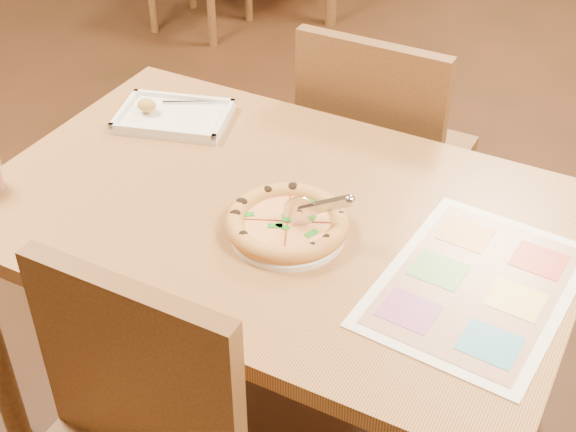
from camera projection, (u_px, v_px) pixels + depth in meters
The scene contains 7 objects.
dining_table at pixel (277, 238), 1.80m from camera, with size 1.30×0.85×0.72m.
chair_far at pixel (379, 140), 2.26m from camera, with size 0.42×0.42×0.47m.
plate at pixel (288, 233), 1.67m from camera, with size 0.24×0.24×0.01m, color white.
pizza at pixel (287, 223), 1.66m from camera, with size 0.26×0.26×0.04m.
pizza_cutter at pixel (317, 207), 1.62m from camera, with size 0.13×0.06×0.08m.
appetizer_tray at pixel (172, 117), 2.04m from camera, with size 0.32×0.26×0.05m.
menu at pixel (476, 285), 1.54m from camera, with size 0.34×0.47×0.01m, color silver.
Camera 1 is at (0.68, -1.23, 1.76)m, focal length 50.00 mm.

